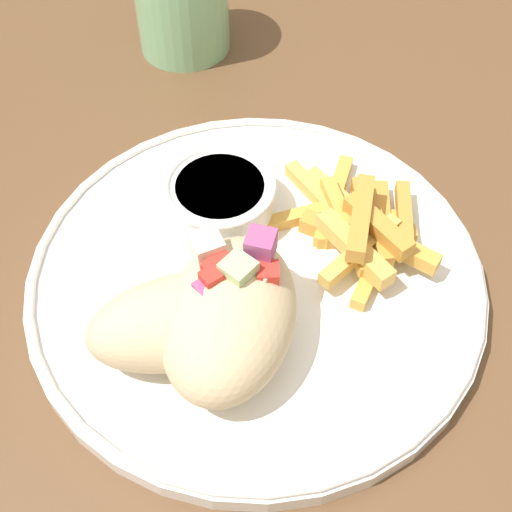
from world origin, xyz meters
name	(u,v)px	position (x,y,z in m)	size (l,w,h in m)	color
table	(254,314)	(0.00, 0.00, 0.63)	(1.22, 1.22, 0.70)	brown
plate	(256,278)	(-0.02, -0.01, 0.71)	(0.30, 0.30, 0.02)	white
pita_sandwich_near	(230,316)	(-0.07, -0.03, 0.75)	(0.13, 0.11, 0.07)	beige
pita_sandwich_far	(187,319)	(-0.09, -0.01, 0.74)	(0.13, 0.13, 0.06)	beige
fries_pile	(360,227)	(0.04, -0.06, 0.73)	(0.12, 0.13, 0.04)	gold
sauce_ramekin	(220,197)	(0.01, 0.03, 0.74)	(0.08, 0.08, 0.03)	white
water_glass	(182,3)	(0.18, 0.18, 0.75)	(0.08, 0.08, 0.10)	#8CCC93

